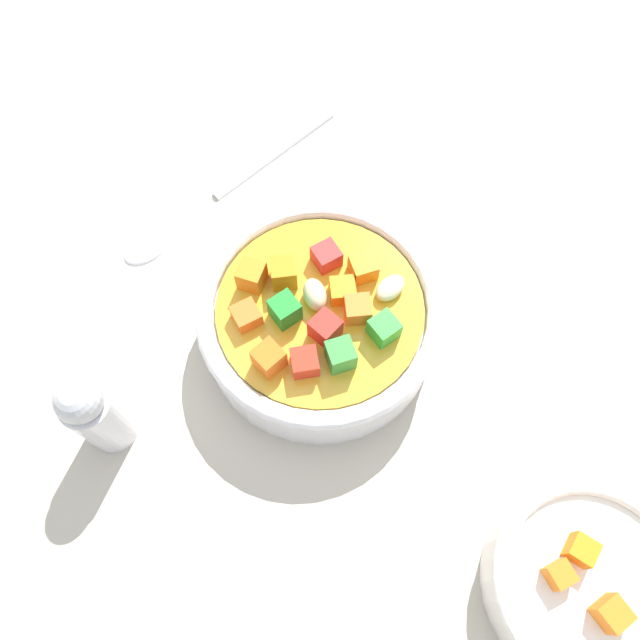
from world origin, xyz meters
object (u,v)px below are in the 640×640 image
soup_bowl_main (320,318)px  side_bowl_small (587,585)px  spoon (206,201)px  pepper_shaker (95,413)px

soup_bowl_main → side_bowl_small: (-4.20, 20.98, -0.81)cm
soup_bowl_main → spoon: (1.66, -13.51, -2.17)cm
spoon → side_bowl_small: bearing=88.3°
side_bowl_small → pepper_shaker: (18.71, -22.18, 2.06)cm
spoon → pepper_shaker: 18.12cm
soup_bowl_main → pepper_shaker: bearing=-4.7°
side_bowl_small → pepper_shaker: 29.09cm
spoon → side_bowl_small: side_bowl_small is taller
spoon → side_bowl_small: 35.01cm
side_bowl_small → pepper_shaker: size_ratio=1.41×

